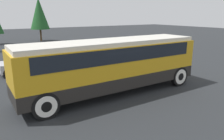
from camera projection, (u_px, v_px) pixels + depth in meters
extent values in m
plane|color=#26282B|center=(112.00, 93.00, 12.22)|extent=(120.00, 120.00, 0.00)
cube|color=black|center=(112.00, 79.00, 12.01)|extent=(10.25, 2.43, 0.67)
cube|color=gold|center=(112.00, 59.00, 11.73)|extent=(10.25, 2.43, 1.57)
cube|color=black|center=(112.00, 52.00, 11.63)|extent=(9.02, 2.47, 0.70)
cube|color=silver|center=(112.00, 42.00, 11.50)|extent=(10.05, 2.23, 0.22)
cube|color=gold|center=(175.00, 54.00, 14.39)|extent=(0.36, 2.33, 1.79)
cylinder|color=black|center=(179.00, 76.00, 13.36)|extent=(1.19, 0.28, 1.19)
cylinder|color=silver|center=(179.00, 76.00, 13.36)|extent=(0.92, 0.30, 0.92)
cylinder|color=black|center=(179.00, 76.00, 13.36)|extent=(0.45, 0.32, 0.45)
cylinder|color=black|center=(154.00, 69.00, 15.16)|extent=(1.19, 0.28, 1.19)
cylinder|color=silver|center=(154.00, 69.00, 15.16)|extent=(0.92, 0.30, 0.92)
cylinder|color=black|center=(154.00, 69.00, 15.16)|extent=(0.45, 0.32, 0.45)
cylinder|color=black|center=(46.00, 106.00, 9.08)|extent=(1.19, 0.28, 1.19)
cylinder|color=silver|center=(46.00, 106.00, 9.08)|extent=(0.92, 0.30, 0.92)
cylinder|color=black|center=(46.00, 106.00, 9.08)|extent=(0.45, 0.32, 0.45)
cylinder|color=black|center=(33.00, 91.00, 10.88)|extent=(1.19, 0.28, 1.19)
cylinder|color=silver|center=(33.00, 91.00, 10.88)|extent=(0.92, 0.30, 0.92)
cylinder|color=black|center=(33.00, 91.00, 10.88)|extent=(0.45, 0.32, 0.45)
cube|color=silver|center=(107.00, 53.00, 21.51)|extent=(4.66, 1.74, 0.67)
cube|color=black|center=(105.00, 47.00, 21.27)|extent=(2.42, 1.57, 0.49)
cylinder|color=black|center=(127.00, 55.00, 21.92)|extent=(0.63, 0.22, 0.63)
cylinder|color=black|center=(127.00, 55.00, 21.92)|extent=(0.24, 0.26, 0.24)
cylinder|color=black|center=(118.00, 52.00, 23.20)|extent=(0.63, 0.22, 0.63)
cylinder|color=black|center=(118.00, 52.00, 23.20)|extent=(0.24, 0.26, 0.24)
cylinder|color=black|center=(93.00, 59.00, 19.95)|extent=(0.63, 0.22, 0.63)
cylinder|color=black|center=(93.00, 59.00, 19.95)|extent=(0.24, 0.26, 0.24)
cylinder|color=black|center=(86.00, 56.00, 21.22)|extent=(0.63, 0.22, 0.63)
cylinder|color=black|center=(86.00, 56.00, 21.22)|extent=(0.24, 0.26, 0.24)
cube|color=#BCBCC1|center=(30.00, 65.00, 16.53)|extent=(4.27, 1.82, 0.64)
cube|color=black|center=(27.00, 57.00, 16.29)|extent=(2.22, 1.64, 0.52)
cylinder|color=black|center=(56.00, 67.00, 16.80)|extent=(0.66, 0.22, 0.66)
cylinder|color=black|center=(56.00, 67.00, 16.80)|extent=(0.25, 0.26, 0.25)
cylinder|color=black|center=(49.00, 63.00, 18.13)|extent=(0.66, 0.22, 0.66)
cylinder|color=black|center=(49.00, 63.00, 18.13)|extent=(0.25, 0.26, 0.25)
cylinder|color=black|center=(8.00, 73.00, 15.04)|extent=(0.66, 0.22, 0.66)
cylinder|color=black|center=(8.00, 73.00, 15.04)|extent=(0.25, 0.26, 0.25)
cylinder|color=black|center=(5.00, 68.00, 16.38)|extent=(0.66, 0.22, 0.66)
cylinder|color=black|center=(5.00, 68.00, 16.38)|extent=(0.25, 0.26, 0.25)
cylinder|color=brown|center=(41.00, 35.00, 35.38)|extent=(0.28, 0.28, 1.91)
cone|color=#1E5123|center=(39.00, 13.00, 34.53)|extent=(2.96, 2.96, 4.87)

